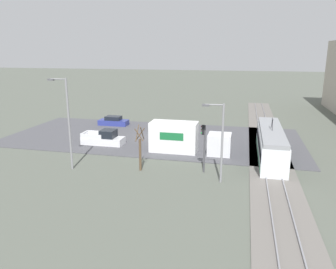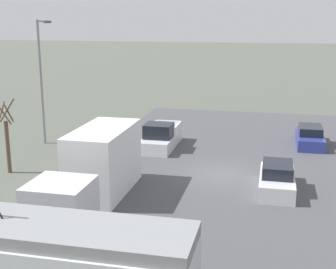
# 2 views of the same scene
# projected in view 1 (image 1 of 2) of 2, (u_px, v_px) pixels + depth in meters

# --- Properties ---
(ground_plane) EXTENTS (320.00, 320.00, 0.00)m
(ground_plane) POSITION_uv_depth(u_px,v_px,m) (153.00, 137.00, 45.10)
(ground_plane) COLOR #565B51
(road_surface) EXTENTS (18.07, 39.56, 0.08)m
(road_surface) POSITION_uv_depth(u_px,v_px,m) (153.00, 137.00, 45.09)
(road_surface) COLOR #4C4C51
(road_surface) RESTS_ON ground
(rail_bed) EXTENTS (68.66, 4.40, 0.22)m
(rail_bed) POSITION_uv_depth(u_px,v_px,m) (267.00, 144.00, 41.73)
(rail_bed) COLOR slate
(rail_bed) RESTS_ON ground
(light_rail_tram) EXTENTS (13.20, 2.59, 4.37)m
(light_rail_tram) POSITION_uv_depth(u_px,v_px,m) (271.00, 144.00, 35.99)
(light_rail_tram) COLOR white
(light_rail_tram) RESTS_ON ground
(box_truck) EXTENTS (2.59, 9.33, 3.49)m
(box_truck) POSITION_uv_depth(u_px,v_px,m) (185.00, 138.00, 38.00)
(box_truck) COLOR silver
(box_truck) RESTS_ON ground
(pickup_truck) EXTENTS (2.07, 5.28, 1.88)m
(pickup_truck) POSITION_uv_depth(u_px,v_px,m) (104.00, 139.00, 41.41)
(pickup_truck) COLOR silver
(pickup_truck) RESTS_ON ground
(sedan_car_0) EXTENTS (1.85, 4.46, 1.54)m
(sedan_car_0) POSITION_uv_depth(u_px,v_px,m) (172.00, 128.00, 47.56)
(sedan_car_0) COLOR silver
(sedan_car_0) RESTS_ON ground
(sedan_car_1) EXTENTS (1.88, 4.64, 1.43)m
(sedan_car_1) POSITION_uv_depth(u_px,v_px,m) (113.00, 121.00, 52.06)
(sedan_car_1) COLOR navy
(sedan_car_1) RESTS_ON ground
(traffic_light_pole) EXTENTS (0.28, 0.47, 4.75)m
(traffic_light_pole) POSITION_uv_depth(u_px,v_px,m) (204.00, 142.00, 31.39)
(traffic_light_pole) COLOR #47474C
(traffic_light_pole) RESTS_ON ground
(street_tree) EXTENTS (1.09, 0.90, 4.58)m
(street_tree) POSITION_uv_depth(u_px,v_px,m) (140.00, 150.00, 32.16)
(street_tree) COLOR brown
(street_tree) RESTS_ON ground
(street_lamp_near_crossing) EXTENTS (0.36, 1.95, 7.19)m
(street_lamp_near_crossing) POSITION_uv_depth(u_px,v_px,m) (220.00, 137.00, 28.74)
(street_lamp_near_crossing) COLOR gray
(street_lamp_near_crossing) RESTS_ON ground
(street_lamp_mid_block) EXTENTS (0.36, 1.95, 9.08)m
(street_lamp_mid_block) POSITION_uv_depth(u_px,v_px,m) (67.00, 118.00, 31.86)
(street_lamp_mid_block) COLOR gray
(street_lamp_mid_block) RESTS_ON ground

